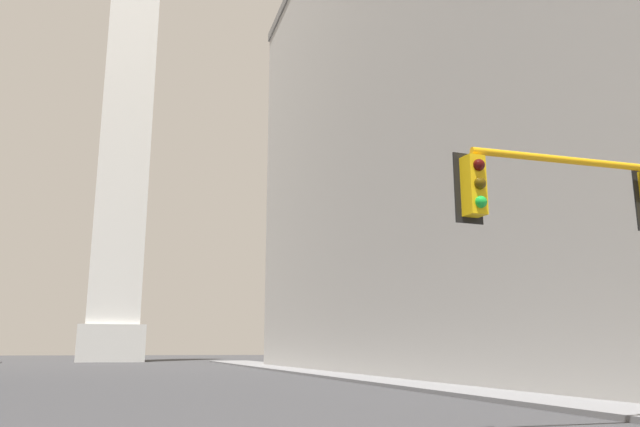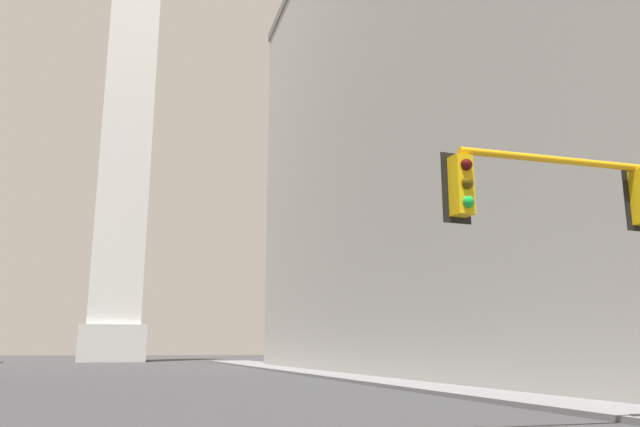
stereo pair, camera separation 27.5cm
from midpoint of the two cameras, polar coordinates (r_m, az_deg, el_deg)
The scene contains 4 objects.
sidewalk_right at distance 34.23m, azimuth 4.89°, elevation -14.71°, with size 5.00×105.43×0.15m, color slate.
building_right at distance 45.58m, azimuth 20.22°, elevation 9.28°, with size 27.86×56.15×35.42m.
obelisk at distance 95.54m, azimuth -17.05°, elevation 10.93°, with size 8.34×8.34×79.26m.
traffic_light_near_right at distance 13.03m, azimuth 23.78°, elevation -0.53°, with size 4.83×0.52×5.16m.
Camera 1 is at (2.26, -0.18, 1.48)m, focal length 35.00 mm.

